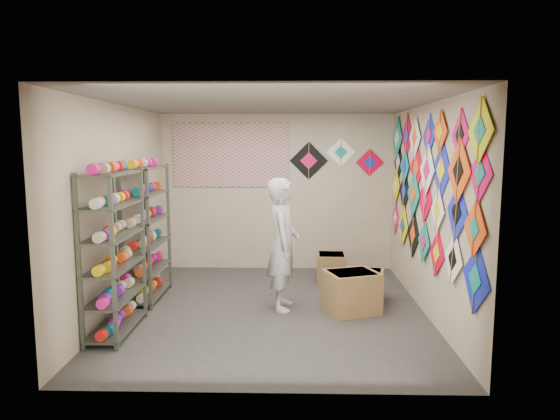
{
  "coord_description": "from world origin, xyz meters",
  "views": [
    {
      "loc": [
        0.26,
        -6.41,
        2.19
      ],
      "look_at": [
        0.1,
        0.3,
        1.3
      ],
      "focal_mm": 32.0,
      "sensor_mm": 36.0,
      "label": 1
    }
  ],
  "objects_px": {
    "shelf_rack_back": "(147,233)",
    "shopkeeper": "(283,244)",
    "carton_b": "(364,285)",
    "shelf_rack_front": "(114,253)",
    "carton_c": "(331,267)",
    "carton_a": "(351,292)"
  },
  "relations": [
    {
      "from": "shelf_rack_back",
      "to": "carton_a",
      "type": "relative_size",
      "value": 2.94
    },
    {
      "from": "shelf_rack_back",
      "to": "carton_c",
      "type": "distance_m",
      "value": 2.94
    },
    {
      "from": "carton_c",
      "to": "carton_a",
      "type": "bearing_deg",
      "value": -82.31
    },
    {
      "from": "carton_a",
      "to": "shelf_rack_back",
      "type": "bearing_deg",
      "value": 150.7
    },
    {
      "from": "shelf_rack_front",
      "to": "carton_a",
      "type": "xyz_separation_m",
      "value": [
        2.82,
        0.78,
        -0.68
      ]
    },
    {
      "from": "carton_b",
      "to": "shelf_rack_back",
      "type": "bearing_deg",
      "value": -167.42
    },
    {
      "from": "shopkeeper",
      "to": "carton_b",
      "type": "height_order",
      "value": "shopkeeper"
    },
    {
      "from": "shelf_rack_back",
      "to": "carton_b",
      "type": "xyz_separation_m",
      "value": [
        3.05,
        -0.03,
        -0.73
      ]
    },
    {
      "from": "shopkeeper",
      "to": "shelf_rack_back",
      "type": "bearing_deg",
      "value": 79.61
    },
    {
      "from": "shelf_rack_back",
      "to": "carton_c",
      "type": "xyz_separation_m",
      "value": [
        2.68,
        0.98,
        -0.73
      ]
    },
    {
      "from": "carton_b",
      "to": "carton_c",
      "type": "height_order",
      "value": "carton_c"
    },
    {
      "from": "shelf_rack_back",
      "to": "carton_c",
      "type": "height_order",
      "value": "shelf_rack_back"
    },
    {
      "from": "shelf_rack_front",
      "to": "carton_c",
      "type": "xyz_separation_m",
      "value": [
        2.68,
        2.28,
        -0.73
      ]
    },
    {
      "from": "carton_a",
      "to": "carton_c",
      "type": "distance_m",
      "value": 1.5
    },
    {
      "from": "carton_a",
      "to": "carton_b",
      "type": "xyz_separation_m",
      "value": [
        0.23,
        0.48,
        -0.05
      ]
    },
    {
      "from": "shelf_rack_front",
      "to": "carton_c",
      "type": "relative_size",
      "value": 3.75
    },
    {
      "from": "shelf_rack_front",
      "to": "shelf_rack_back",
      "type": "xyz_separation_m",
      "value": [
        0.0,
        1.3,
        0.0
      ]
    },
    {
      "from": "shopkeeper",
      "to": "carton_c",
      "type": "xyz_separation_m",
      "value": [
        0.75,
        1.37,
        -0.66
      ]
    },
    {
      "from": "shopkeeper",
      "to": "carton_a",
      "type": "distance_m",
      "value": 1.09
    },
    {
      "from": "shelf_rack_front",
      "to": "shopkeeper",
      "type": "relative_size",
      "value": 1.08
    },
    {
      "from": "carton_a",
      "to": "carton_b",
      "type": "height_order",
      "value": "carton_a"
    },
    {
      "from": "shelf_rack_back",
      "to": "shopkeeper",
      "type": "xyz_separation_m",
      "value": [
        1.92,
        -0.39,
        -0.07
      ]
    }
  ]
}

